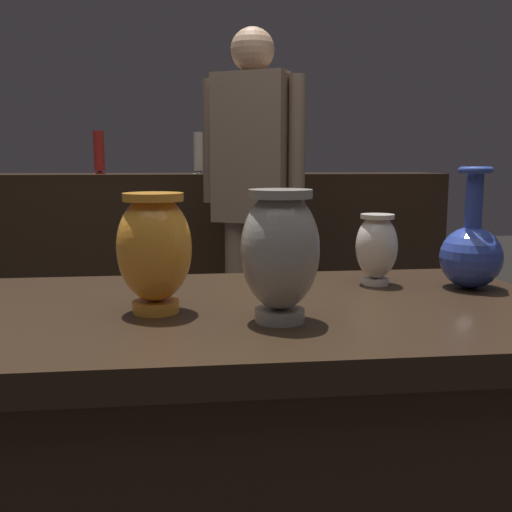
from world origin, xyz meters
TOP-DOWN VIEW (x-y plane):
  - display_plinth at (0.00, 0.00)m, footprint 1.20×0.64m
  - back_display_shelf at (0.00, 2.20)m, footprint 2.60×0.40m
  - vase_centerpiece at (0.06, -0.12)m, footprint 0.13×0.13m
  - vase_tall_behind at (0.31, 0.15)m, footprint 0.09×0.09m
  - vase_left_accent at (0.50, 0.10)m, footprint 0.13×0.13m
  - vase_right_accent at (-0.14, -0.03)m, footprint 0.13×0.13m
  - shelf_vase_left at (-0.52, 2.22)m, footprint 0.07×0.07m
  - shelf_vase_center at (0.00, 2.23)m, footprint 0.07×0.07m
  - visitor_center_back at (0.21, 1.56)m, footprint 0.42×0.31m

SIDE VIEW (x-z plane):
  - display_plinth at x=0.00m, z-range 0.00..0.80m
  - back_display_shelf at x=0.00m, z-range 0.00..0.99m
  - vase_left_accent at x=0.50m, z-range 0.75..1.00m
  - vase_tall_behind at x=0.31m, z-range 0.81..0.96m
  - vase_right_accent at x=-0.14m, z-range 0.81..1.02m
  - vase_centerpiece at x=0.06m, z-range 0.81..1.02m
  - visitor_center_back at x=0.21m, z-range 0.14..1.75m
  - shelf_vase_left at x=-0.52m, z-range 0.98..1.21m
  - shelf_vase_center at x=0.00m, z-range 0.99..1.21m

